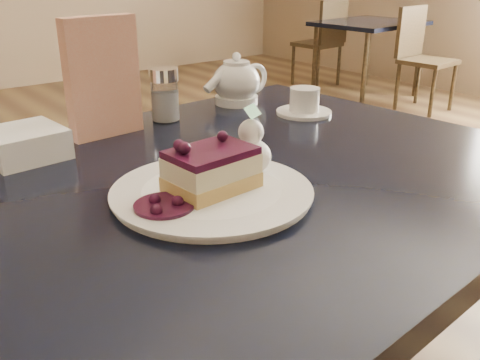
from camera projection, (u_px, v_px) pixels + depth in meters
main_table at (192, 233)px, 0.90m from camera, size 1.37×0.96×0.82m
dessert_plate at (212, 193)px, 0.83m from camera, size 0.30×0.30×0.01m
cheesecake_slice at (211, 170)px, 0.81m from camera, size 0.14×0.10×0.07m
whipped_cream at (251, 156)px, 0.88m from camera, size 0.07×0.07×0.06m
berry_sauce at (164, 206)px, 0.76m from camera, size 0.09×0.09×0.01m
tea_set at (249, 87)px, 1.33m from camera, size 0.24×0.30×0.11m
menu_card at (103, 78)px, 1.07m from camera, size 0.15×0.04×0.24m
sugar_shaker at (165, 94)px, 1.19m from camera, size 0.07×0.07×0.12m
napkin_stack at (24, 144)px, 0.98m from camera, size 0.14×0.14×0.05m
bg_table_far_right at (364, 89)px, 4.87m from camera, size 0.93×1.61×1.07m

